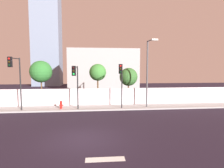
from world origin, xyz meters
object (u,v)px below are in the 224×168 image
at_px(traffic_light_right, 121,76).
at_px(roadside_tree_midleft, 98,73).
at_px(fire_hydrant, 61,104).
at_px(street_lamp_curbside, 148,68).
at_px(roadside_tree_leftmost, 41,72).
at_px(traffic_light_center, 76,78).
at_px(traffic_light_left, 15,72).
at_px(roadside_tree_midright, 128,77).

height_order(traffic_light_right, roadside_tree_midleft, roadside_tree_midleft).
bearing_deg(fire_hydrant, traffic_light_right, -9.03).
relative_size(street_lamp_curbside, roadside_tree_leftmost, 1.35).
bearing_deg(traffic_light_center, roadside_tree_midleft, 63.15).
bearing_deg(street_lamp_curbside, roadside_tree_midleft, 144.77).
distance_m(traffic_light_right, roadside_tree_midleft, 4.77).
bearing_deg(fire_hydrant, traffic_light_center, -31.40).
bearing_deg(traffic_light_center, traffic_light_right, 0.30).
bearing_deg(fire_hydrant, roadside_tree_leftmost, 129.99).
bearing_deg(traffic_light_right, traffic_light_center, -179.70).
height_order(street_lamp_curbside, roadside_tree_leftmost, street_lamp_curbside).
relative_size(traffic_light_left, traffic_light_center, 1.18).
height_order(traffic_light_right, roadside_tree_leftmost, roadside_tree_leftmost).
xyz_separation_m(traffic_light_center, traffic_light_right, (4.33, 0.02, 0.12)).
distance_m(traffic_light_left, traffic_light_center, 5.40).
relative_size(street_lamp_curbside, roadside_tree_midleft, 1.44).
bearing_deg(roadside_tree_leftmost, street_lamp_curbside, -17.12).
bearing_deg(traffic_light_right, roadside_tree_leftmost, 153.94).
relative_size(traffic_light_right, fire_hydrant, 5.38).
bearing_deg(traffic_light_right, traffic_light_left, -179.70).
bearing_deg(traffic_light_right, fire_hydrant, 170.97).
xyz_separation_m(traffic_light_left, traffic_light_right, (9.70, 0.05, -0.42)).
height_order(roadside_tree_midleft, roadside_tree_midright, roadside_tree_midleft).
distance_m(traffic_light_right, street_lamp_curbside, 3.04).
xyz_separation_m(traffic_light_center, street_lamp_curbside, (7.19, 0.71, 0.89)).
bearing_deg(fire_hydrant, roadside_tree_midright, 23.96).
bearing_deg(street_lamp_curbside, roadside_tree_midright, 110.48).
bearing_deg(fire_hydrant, street_lamp_curbside, -1.63).
distance_m(roadside_tree_leftmost, roadside_tree_midleft, 6.50).
bearing_deg(roadside_tree_leftmost, roadside_tree_midleft, 0.00).
bearing_deg(fire_hydrant, traffic_light_left, -165.42).
relative_size(traffic_light_left, roadside_tree_midright, 1.18).
relative_size(fire_hydrant, roadside_tree_leftmost, 0.16).
height_order(fire_hydrant, roadside_tree_midright, roadside_tree_midright).
relative_size(traffic_light_center, roadside_tree_midright, 1.00).
bearing_deg(roadside_tree_midright, roadside_tree_midleft, 180.00).
height_order(traffic_light_left, traffic_light_center, traffic_light_left).
xyz_separation_m(fire_hydrant, roadside_tree_midleft, (3.73, 3.30, 3.09)).
bearing_deg(roadside_tree_leftmost, traffic_light_center, -44.47).
bearing_deg(traffic_light_left, street_lamp_curbside, 3.37).
relative_size(street_lamp_curbside, roadside_tree_midright, 1.60).
xyz_separation_m(traffic_light_left, fire_hydrant, (3.80, 0.99, -3.21)).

